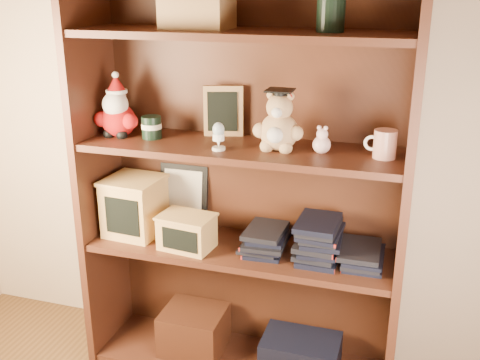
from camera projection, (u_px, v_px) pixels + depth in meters
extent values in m
cube|color=#C6AD8F|center=(299.00, 56.00, 2.03)|extent=(3.00, 0.04, 2.50)
cube|color=#472214|center=(99.00, 170.00, 2.21)|extent=(0.03, 0.35, 1.60)
cube|color=#472214|center=(406.00, 203.00, 1.89)|extent=(0.03, 0.35, 1.60)
cube|color=#421F11|center=(253.00, 172.00, 2.20)|extent=(1.20, 0.02, 1.60)
cube|color=#472214|center=(240.00, 360.00, 2.30)|extent=(1.14, 0.33, 0.02)
cube|color=#472214|center=(240.00, 34.00, 1.87)|extent=(1.14, 0.33, 0.02)
cube|color=#421F11|center=(194.00, 330.00, 2.32)|extent=(0.25, 0.22, 0.18)
cube|color=black|center=(301.00, 354.00, 2.20)|extent=(0.30, 0.20, 0.14)
cube|color=#9E7547|center=(198.00, 11.00, 1.89)|extent=(0.22, 0.18, 0.12)
cylinder|color=black|center=(331.00, 14.00, 1.77)|extent=(0.09, 0.09, 0.11)
cube|color=#472214|center=(240.00, 250.00, 2.14)|extent=(1.14, 0.33, 0.02)
cube|color=#472214|center=(240.00, 149.00, 2.00)|extent=(1.14, 0.33, 0.02)
sphere|color=#A50F0F|center=(119.00, 120.00, 2.12)|extent=(0.13, 0.13, 0.13)
sphere|color=#A50F0F|center=(102.00, 119.00, 2.11)|extent=(0.06, 0.06, 0.06)
sphere|color=#A50F0F|center=(130.00, 121.00, 2.08)|extent=(0.06, 0.06, 0.06)
sphere|color=black|center=(109.00, 134.00, 2.11)|extent=(0.04, 0.04, 0.04)
sphere|color=black|center=(122.00, 135.00, 2.09)|extent=(0.04, 0.04, 0.04)
sphere|color=white|center=(115.00, 104.00, 2.08)|extent=(0.10, 0.10, 0.10)
sphere|color=#D8B293|center=(117.00, 98.00, 2.09)|extent=(0.07, 0.07, 0.07)
cone|color=#A50F0F|center=(116.00, 84.00, 2.07)|extent=(0.07, 0.07, 0.06)
sphere|color=white|center=(115.00, 75.00, 2.06)|extent=(0.03, 0.03, 0.03)
cylinder|color=white|center=(117.00, 91.00, 2.08)|extent=(0.08, 0.08, 0.01)
cylinder|color=black|center=(152.00, 127.00, 2.08)|extent=(0.07, 0.07, 0.08)
cylinder|color=beige|center=(151.00, 126.00, 2.08)|extent=(0.08, 0.08, 0.02)
cube|color=#9E7547|center=(223.00, 111.00, 2.10)|extent=(0.15, 0.06, 0.19)
cube|color=black|center=(222.00, 112.00, 2.09)|extent=(0.11, 0.03, 0.15)
cube|color=#9E7547|center=(226.00, 130.00, 2.16)|extent=(0.08, 0.08, 0.01)
cylinder|color=white|center=(219.00, 148.00, 1.95)|extent=(0.05, 0.05, 0.01)
cone|color=white|center=(219.00, 143.00, 1.94)|extent=(0.02, 0.02, 0.03)
cylinder|color=white|center=(219.00, 137.00, 1.93)|extent=(0.04, 0.04, 0.02)
ellipsoid|color=#A0B7C3|center=(218.00, 130.00, 1.92)|extent=(0.04, 0.04, 0.05)
sphere|color=tan|center=(279.00, 132.00, 1.94)|extent=(0.13, 0.13, 0.13)
sphere|color=white|center=(275.00, 135.00, 1.89)|extent=(0.06, 0.06, 0.06)
sphere|color=tan|center=(260.00, 130.00, 1.94)|extent=(0.05, 0.05, 0.05)
sphere|color=tan|center=(295.00, 133.00, 1.90)|extent=(0.05, 0.05, 0.05)
sphere|color=tan|center=(267.00, 146.00, 1.93)|extent=(0.05, 0.05, 0.05)
sphere|color=tan|center=(286.00, 148.00, 1.91)|extent=(0.05, 0.05, 0.05)
sphere|color=tan|center=(280.00, 107.00, 1.91)|extent=(0.09, 0.09, 0.09)
sphere|color=white|center=(277.00, 112.00, 1.88)|extent=(0.04, 0.04, 0.04)
sphere|color=tan|center=(271.00, 95.00, 1.92)|extent=(0.03, 0.03, 0.03)
sphere|color=tan|center=(290.00, 96.00, 1.90)|extent=(0.03, 0.03, 0.03)
cylinder|color=black|center=(280.00, 93.00, 1.90)|extent=(0.04, 0.04, 0.02)
cube|color=black|center=(280.00, 90.00, 1.89)|extent=(0.09, 0.09, 0.01)
cylinder|color=#A50F0F|center=(291.00, 95.00, 1.87)|extent=(0.00, 0.04, 0.03)
sphere|color=beige|center=(322.00, 145.00, 1.91)|extent=(0.06, 0.06, 0.06)
sphere|color=beige|center=(322.00, 134.00, 1.90)|extent=(0.04, 0.04, 0.04)
sphere|color=beige|center=(319.00, 128.00, 1.89)|extent=(0.02, 0.02, 0.02)
sphere|color=beige|center=(326.00, 128.00, 1.89)|extent=(0.02, 0.02, 0.02)
cylinder|color=silver|center=(385.00, 144.00, 1.84)|extent=(0.08, 0.08, 0.10)
torus|color=white|center=(372.00, 143.00, 1.86)|extent=(0.05, 0.01, 0.05)
cube|color=black|center=(184.00, 195.00, 2.30)|extent=(0.20, 0.05, 0.26)
cube|color=beige|center=(183.00, 196.00, 2.29)|extent=(0.16, 0.03, 0.21)
cube|color=tan|center=(135.00, 207.00, 2.22)|extent=(0.21, 0.21, 0.22)
cube|color=black|center=(122.00, 217.00, 2.13)|extent=(0.14, 0.02, 0.14)
cube|color=tan|center=(133.00, 180.00, 2.18)|extent=(0.23, 0.23, 0.01)
cube|color=tan|center=(187.00, 233.00, 2.11)|extent=(0.21, 0.16, 0.12)
cube|color=black|center=(180.00, 240.00, 2.04)|extent=(0.14, 0.02, 0.08)
cube|color=tan|center=(186.00, 217.00, 2.08)|extent=(0.22, 0.17, 0.01)
cube|color=black|center=(264.00, 248.00, 2.10)|extent=(0.14, 0.20, 0.02)
cube|color=black|center=(264.00, 245.00, 2.10)|extent=(0.14, 0.20, 0.02)
cube|color=black|center=(264.00, 241.00, 2.09)|extent=(0.14, 0.20, 0.02)
cube|color=black|center=(265.00, 237.00, 2.09)|extent=(0.14, 0.20, 0.02)
cube|color=black|center=(265.00, 233.00, 2.08)|extent=(0.14, 0.20, 0.02)
cube|color=black|center=(265.00, 229.00, 2.08)|extent=(0.14, 0.20, 0.02)
cube|color=black|center=(319.00, 256.00, 2.04)|extent=(0.14, 0.20, 0.02)
cube|color=black|center=(319.00, 252.00, 2.04)|extent=(0.14, 0.20, 0.02)
cube|color=black|center=(319.00, 248.00, 2.03)|extent=(0.14, 0.20, 0.02)
cube|color=black|center=(320.00, 244.00, 2.03)|extent=(0.14, 0.20, 0.02)
cube|color=black|center=(320.00, 240.00, 2.02)|extent=(0.14, 0.20, 0.02)
cube|color=black|center=(320.00, 236.00, 2.02)|extent=(0.14, 0.20, 0.02)
cube|color=black|center=(320.00, 232.00, 2.01)|extent=(0.14, 0.20, 0.02)
cube|color=black|center=(320.00, 228.00, 2.01)|extent=(0.14, 0.20, 0.02)
cube|color=black|center=(321.00, 224.00, 2.00)|extent=(0.14, 0.20, 0.02)
cube|color=black|center=(361.00, 262.00, 2.00)|extent=(0.14, 0.20, 0.02)
cube|color=black|center=(361.00, 258.00, 2.00)|extent=(0.14, 0.20, 0.02)
cube|color=black|center=(361.00, 254.00, 1.99)|extent=(0.14, 0.20, 0.02)
cube|color=black|center=(362.00, 249.00, 1.99)|extent=(0.14, 0.20, 0.02)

